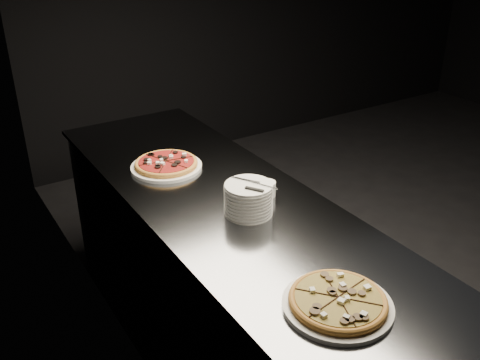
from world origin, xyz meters
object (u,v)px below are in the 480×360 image
pizza_tomato (166,164)px  plate_stack (248,199)px  ramekin (267,188)px  pizza_mushroom (338,302)px  counter (230,288)px  cutlery (252,185)px

pizza_tomato → plate_stack: 0.58m
pizza_tomato → ramekin: bearing=-63.0°
pizza_mushroom → pizza_tomato: size_ratio=1.03×
counter → cutlery: (0.02, -0.14, 0.59)m
cutlery → plate_stack: bearing=85.2°
plate_stack → ramekin: size_ratio=2.57×
counter → ramekin: 0.52m
counter → plate_stack: (0.01, -0.12, 0.53)m
plate_stack → ramekin: 0.18m
plate_stack → ramekin: (0.15, 0.08, -0.03)m
cutlery → ramekin: cutlery is taller
counter → pizza_tomato: (-0.08, 0.45, 0.48)m
cutlery → ramekin: size_ratio=2.66×
pizza_mushroom → ramekin: bearing=71.8°
ramekin → counter: bearing=166.8°
counter → ramekin: ramekin is taller
plate_stack → counter: bearing=96.9°
pizza_mushroom → pizza_tomato: bearing=90.5°
pizza_tomato → cutlery: bearing=-79.8°
plate_stack → pizza_tomato: bearing=99.7°
pizza_tomato → cutlery: (0.11, -0.59, 0.11)m
counter → pizza_tomato: size_ratio=7.04×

